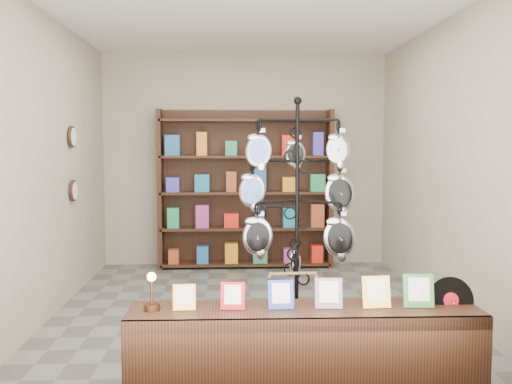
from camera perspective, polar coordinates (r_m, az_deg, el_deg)
ground at (r=5.90m, az=-0.37°, el=-12.11°), size 5.00×5.00×0.00m
room_envelope at (r=5.65m, az=-0.38°, el=6.17°), size 5.00×5.00×5.00m
display_tree at (r=4.92m, az=4.13°, el=-0.92°), size 1.09×0.93×2.12m
front_shelf at (r=4.08m, az=4.86°, el=-15.46°), size 2.41×0.50×0.85m
back_shelving at (r=7.97m, az=-1.06°, el=-0.20°), size 2.42×0.36×2.20m
wall_clocks at (r=6.68m, az=-17.84°, el=2.70°), size 0.03×0.24×0.84m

